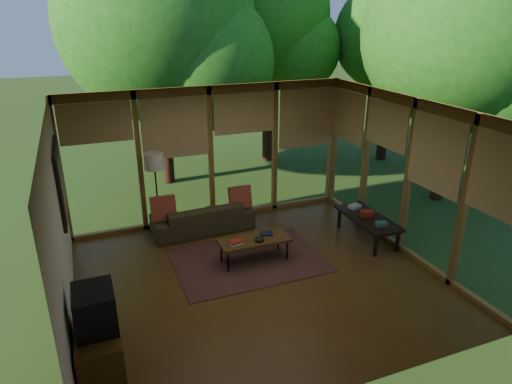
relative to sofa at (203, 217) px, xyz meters
name	(u,v)px	position (x,y,z in m)	size (l,w,h in m)	color
floor	(258,279)	(0.35, -2.00, -0.28)	(5.50, 5.50, 0.00)	brown
ceiling	(258,111)	(0.35, -2.00, 2.42)	(5.50, 5.50, 0.00)	white
wall_left	(60,231)	(-2.40, -2.00, 1.07)	(0.04, 5.00, 2.70)	silver
wall_front	(349,289)	(0.35, -4.50, 1.07)	(5.50, 0.04, 2.70)	silver
window_wall_back	(211,155)	(0.35, 0.50, 1.07)	(5.50, 0.12, 2.70)	brown
window_wall_right	(408,178)	(3.10, -2.00, 1.07)	(0.12, 5.00, 2.70)	brown
exterior_lawn	(377,127)	(8.35, 6.00, -0.29)	(40.00, 40.00, 0.00)	#2C4C1C
tree_nw	(157,23)	(-0.06, 3.05, 3.47)	(4.43, 4.43, 5.97)	#341B12
tree_ne	(267,15)	(2.95, 3.86, 3.62)	(3.25, 3.25, 5.54)	#341B12
tree_se	(458,32)	(5.31, -0.35, 3.32)	(3.84, 3.84, 5.52)	#341B12
tree_far	(388,36)	(5.89, 2.66, 3.10)	(2.81, 2.81, 4.80)	#341B12
rug	(248,260)	(0.40, -1.41, -0.27)	(2.48, 1.76, 0.01)	brown
sofa	(203,217)	(0.00, 0.00, 0.00)	(1.91, 0.75, 0.56)	#3A341D
pillow_left	(163,209)	(-0.75, -0.05, 0.33)	(0.45, 0.15, 0.45)	maroon
pillow_right	(240,198)	(0.75, -0.05, 0.32)	(0.43, 0.14, 0.43)	maroon
ct_book_lower	(236,243)	(0.15, -1.51, 0.16)	(0.21, 0.16, 0.03)	#B9B1A7
ct_book_upper	(236,241)	(0.15, -1.51, 0.19)	(0.20, 0.15, 0.03)	maroon
ct_book_side	(266,234)	(0.75, -1.38, 0.16)	(0.21, 0.16, 0.03)	black
ct_bowl	(259,239)	(0.55, -1.56, 0.18)	(0.16, 0.16, 0.07)	black
media_cabinet	(99,349)	(-2.12, -3.15, 0.02)	(0.50, 1.00, 0.60)	#553717
television	(95,309)	(-2.10, -3.15, 0.57)	(0.45, 0.55, 0.50)	black
console_book_a	(381,224)	(2.75, -1.88, 0.21)	(0.19, 0.14, 0.07)	#355E56
console_book_b	(367,213)	(2.75, -1.43, 0.23)	(0.23, 0.16, 0.10)	maroon
console_book_c	(355,206)	(2.75, -1.03, 0.21)	(0.23, 0.17, 0.06)	#B9B1A7
floor_lamp	(155,166)	(-0.82, 0.06, 1.13)	(0.36, 0.36, 1.65)	black
coffee_table	(254,241)	(0.50, -1.46, 0.11)	(1.20, 0.50, 0.43)	#553717
side_console	(368,219)	(2.75, -1.48, 0.13)	(0.60, 1.40, 0.46)	black
wall_painting	(61,181)	(-2.37, -0.60, 1.27)	(0.06, 1.35, 1.15)	black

